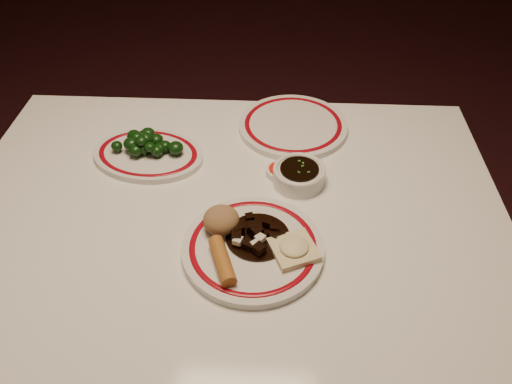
% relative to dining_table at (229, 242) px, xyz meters
% --- Properties ---
extents(ground, '(7.00, 7.00, 0.00)m').
position_rel_dining_table_xyz_m(ground, '(0.00, 0.00, -0.66)').
color(ground, black).
rests_on(ground, ground).
extents(dining_table, '(1.20, 0.90, 0.75)m').
position_rel_dining_table_xyz_m(dining_table, '(0.00, 0.00, 0.00)').
color(dining_table, white).
rests_on(dining_table, ground).
extents(main_plate, '(0.32, 0.32, 0.02)m').
position_rel_dining_table_xyz_m(main_plate, '(0.06, -0.10, 0.10)').
color(main_plate, silver).
rests_on(main_plate, dining_table).
extents(rice_mound, '(0.07, 0.07, 0.05)m').
position_rel_dining_table_xyz_m(rice_mound, '(-0.01, -0.06, 0.14)').
color(rice_mound, '#976E47').
rests_on(rice_mound, main_plate).
extents(spring_roll, '(0.06, 0.11, 0.03)m').
position_rel_dining_table_xyz_m(spring_roll, '(0.01, -0.16, 0.12)').
color(spring_roll, '#B16E2B').
rests_on(spring_roll, main_plate).
extents(fried_wonton, '(0.11, 0.11, 0.02)m').
position_rel_dining_table_xyz_m(fried_wonton, '(0.14, -0.12, 0.12)').
color(fried_wonton, beige).
rests_on(fried_wonton, main_plate).
extents(stirfry_heap, '(0.13, 0.13, 0.03)m').
position_rel_dining_table_xyz_m(stirfry_heap, '(0.07, -0.08, 0.12)').
color(stirfry_heap, black).
rests_on(stirfry_heap, main_plate).
extents(broccoli_plate, '(0.30, 0.28, 0.02)m').
position_rel_dining_table_xyz_m(broccoli_plate, '(-0.21, 0.18, 0.10)').
color(broccoli_plate, silver).
rests_on(broccoli_plate, dining_table).
extents(broccoli_pile, '(0.17, 0.10, 0.05)m').
position_rel_dining_table_xyz_m(broccoli_pile, '(-0.21, 0.19, 0.13)').
color(broccoli_pile, '#23471C').
rests_on(broccoli_pile, broccoli_plate).
extents(soy_bowl, '(0.12, 0.12, 0.04)m').
position_rel_dining_table_xyz_m(soy_bowl, '(0.15, 0.11, 0.11)').
color(soy_bowl, silver).
rests_on(soy_bowl, dining_table).
extents(sweet_sour_dish, '(0.06, 0.06, 0.02)m').
position_rel_dining_table_xyz_m(sweet_sour_dish, '(0.11, 0.13, 0.10)').
color(sweet_sour_dish, silver).
rests_on(sweet_sour_dish, dining_table).
extents(mustard_dish, '(0.06, 0.06, 0.02)m').
position_rel_dining_table_xyz_m(mustard_dish, '(0.13, 0.15, 0.10)').
color(mustard_dish, silver).
rests_on(mustard_dish, dining_table).
extents(far_plate, '(0.29, 0.29, 0.02)m').
position_rel_dining_table_xyz_m(far_plate, '(0.14, 0.32, 0.10)').
color(far_plate, silver).
rests_on(far_plate, dining_table).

